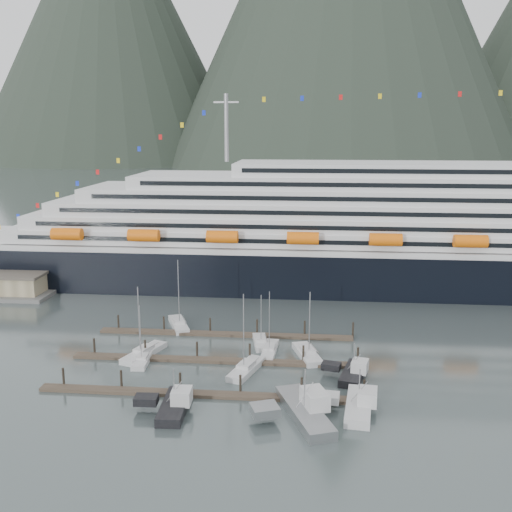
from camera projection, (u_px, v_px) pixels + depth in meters
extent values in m
plane|color=#445050|center=(241.00, 370.00, 97.07)|extent=(1600.00, 1600.00, 0.00)
cone|color=black|center=(110.00, 29.00, 670.61)|extent=(340.00, 340.00, 340.00)
cube|color=black|center=(368.00, 270.00, 147.37)|extent=(210.00, 28.00, 12.00)
cube|color=silver|center=(369.00, 244.00, 145.99)|extent=(205.80, 27.44, 1.50)
cube|color=silver|center=(391.00, 234.00, 144.96)|extent=(185.00, 26.00, 3.20)
cube|color=black|center=(398.00, 244.00, 132.24)|extent=(175.75, 0.20, 1.00)
cube|color=silver|center=(400.00, 221.00, 144.10)|extent=(180.00, 25.00, 3.20)
cube|color=black|center=(408.00, 229.00, 131.86)|extent=(171.00, 0.20, 1.00)
cube|color=silver|center=(409.00, 208.00, 143.23)|extent=(172.00, 24.00, 3.20)
cube|color=black|center=(417.00, 215.00, 131.48)|extent=(163.40, 0.20, 1.00)
cube|color=silver|center=(418.00, 195.00, 142.36)|extent=(160.00, 23.00, 3.20)
cube|color=black|center=(427.00, 200.00, 131.09)|extent=(152.00, 0.20, 1.00)
cube|color=silver|center=(428.00, 182.00, 141.52)|extent=(140.00, 22.00, 3.00)
cube|color=black|center=(437.00, 186.00, 130.74)|extent=(133.00, 0.20, 1.00)
cube|color=silver|center=(437.00, 169.00, 140.69)|extent=(95.00, 20.00, 3.00)
cube|color=black|center=(446.00, 172.00, 130.88)|extent=(90.25, 0.20, 1.00)
cylinder|color=gray|center=(226.00, 128.00, 143.38)|extent=(1.00, 1.00, 16.00)
cylinder|color=orange|center=(67.00, 234.00, 137.13)|extent=(7.00, 2.80, 2.80)
cylinder|color=orange|center=(144.00, 235.00, 135.44)|extent=(7.00, 2.80, 2.80)
cylinder|color=orange|center=(222.00, 237.00, 133.75)|extent=(7.00, 2.80, 2.80)
cylinder|color=orange|center=(303.00, 238.00, 132.05)|extent=(7.00, 2.80, 2.80)
cylinder|color=orange|center=(386.00, 240.00, 130.36)|extent=(7.00, 2.80, 2.80)
cylinder|color=orange|center=(470.00, 241.00, 128.67)|extent=(7.00, 2.80, 2.80)
cube|color=#3F3428|center=(199.00, 394.00, 87.76)|extent=(48.00, 2.00, 0.50)
cylinder|color=black|center=(64.00, 378.00, 90.56)|extent=(0.36, 0.36, 3.20)
cylinder|color=black|center=(121.00, 380.00, 89.72)|extent=(0.36, 0.36, 3.20)
cylinder|color=black|center=(180.00, 383.00, 88.87)|extent=(0.36, 0.36, 3.20)
cylinder|color=black|center=(240.00, 385.00, 88.02)|extent=(0.36, 0.36, 3.20)
cylinder|color=black|center=(302.00, 388.00, 87.17)|extent=(0.36, 0.36, 3.20)
cylinder|color=black|center=(364.00, 390.00, 86.33)|extent=(0.36, 0.36, 3.20)
cube|color=#3F3428|center=(214.00, 360.00, 100.41)|extent=(48.00, 2.00, 0.50)
cylinder|color=black|center=(94.00, 347.00, 103.21)|extent=(0.36, 0.36, 3.20)
cylinder|color=black|center=(145.00, 349.00, 102.36)|extent=(0.36, 0.36, 3.20)
cylinder|color=black|center=(197.00, 351.00, 101.51)|extent=(0.36, 0.36, 3.20)
cylinder|color=black|center=(250.00, 353.00, 100.67)|extent=(0.36, 0.36, 3.20)
cylinder|color=black|center=(303.00, 355.00, 99.82)|extent=(0.36, 0.36, 3.20)
cylinder|color=black|center=(358.00, 357.00, 98.97)|extent=(0.36, 0.36, 3.20)
cube|color=#3F3428|center=(225.00, 334.00, 113.05)|extent=(48.00, 2.00, 0.50)
cylinder|color=black|center=(118.00, 323.00, 115.85)|extent=(0.36, 0.36, 3.20)
cylinder|color=black|center=(164.00, 324.00, 115.01)|extent=(0.36, 0.36, 3.20)
cylinder|color=black|center=(210.00, 326.00, 114.16)|extent=(0.36, 0.36, 3.20)
cylinder|color=black|center=(257.00, 327.00, 113.31)|extent=(0.36, 0.36, 3.20)
cylinder|color=black|center=(305.00, 329.00, 112.46)|extent=(0.36, 0.36, 3.20)
cylinder|color=black|center=(353.00, 330.00, 111.62)|extent=(0.36, 0.36, 3.20)
cube|color=silver|center=(143.00, 361.00, 100.16)|extent=(2.79, 7.98, 1.22)
cube|color=silver|center=(142.00, 357.00, 100.00)|extent=(1.92, 2.86, 0.70)
cylinder|color=gray|center=(140.00, 333.00, 98.28)|extent=(0.14, 0.14, 9.40)
cube|color=silver|center=(144.00, 354.00, 103.06)|extent=(5.98, 10.69, 1.45)
cube|color=silver|center=(144.00, 349.00, 102.86)|extent=(3.16, 4.12, 0.83)
cylinder|color=gray|center=(139.00, 320.00, 100.76)|extent=(0.17, 0.17, 11.60)
cube|color=silver|center=(246.00, 370.00, 96.25)|extent=(5.52, 10.33, 1.47)
cube|color=silver|center=(246.00, 365.00, 96.04)|extent=(3.03, 3.95, 0.84)
cylinder|color=gray|center=(244.00, 332.00, 93.89)|extent=(0.17, 0.17, 12.34)
cube|color=silver|center=(270.00, 351.00, 104.49)|extent=(2.70, 9.46, 1.19)
cube|color=silver|center=(270.00, 347.00, 104.33)|extent=(1.87, 3.36, 0.68)
cylinder|color=gray|center=(269.00, 321.00, 102.36)|extent=(0.14, 0.14, 10.54)
cube|color=silver|center=(179.00, 326.00, 117.86)|extent=(6.26, 10.40, 1.42)
cube|color=silver|center=(179.00, 321.00, 117.67)|extent=(3.22, 4.05, 0.81)
cylinder|color=gray|center=(179.00, 292.00, 115.41)|extent=(0.16, 0.16, 12.83)
cube|color=silver|center=(261.00, 343.00, 108.18)|extent=(3.71, 8.33, 1.25)
cube|color=silver|center=(261.00, 339.00, 108.02)|extent=(2.26, 3.09, 0.72)
cylinder|color=gray|center=(261.00, 319.00, 106.35)|extent=(0.14, 0.14, 8.80)
cube|color=silver|center=(307.00, 356.00, 102.44)|extent=(5.60, 10.26, 1.53)
cube|color=silver|center=(307.00, 350.00, 102.23)|extent=(3.10, 3.94, 0.88)
cylinder|color=gray|center=(309.00, 323.00, 100.19)|extent=(0.18, 0.18, 10.84)
cube|color=black|center=(175.00, 408.00, 83.11)|extent=(3.83, 10.53, 1.89)
cube|color=black|center=(146.00, 400.00, 83.07)|extent=(3.31, 2.42, 1.13)
cube|color=silver|center=(182.00, 396.00, 82.67)|extent=(2.77, 3.23, 2.08)
cube|color=black|center=(182.00, 391.00, 82.51)|extent=(2.58, 3.01, 0.47)
cylinder|color=gray|center=(174.00, 385.00, 82.38)|extent=(0.15, 0.15, 4.73)
cube|color=#929597|center=(304.00, 414.00, 81.42)|extent=(8.73, 15.15, 2.11)
cube|color=#929597|center=(265.00, 410.00, 79.71)|extent=(4.50, 4.30, 1.27)
cube|color=silver|center=(315.00, 399.00, 81.35)|extent=(4.32, 5.18, 2.32)
cube|color=black|center=(315.00, 393.00, 81.17)|extent=(4.02, 4.83, 0.53)
cylinder|color=gray|center=(305.00, 388.00, 80.60)|extent=(0.17, 0.17, 5.27)
cube|color=silver|center=(359.00, 408.00, 83.15)|extent=(4.65, 11.64, 1.89)
cube|color=silver|center=(328.00, 398.00, 83.78)|extent=(3.47, 2.84, 1.13)
cube|color=silver|center=(367.00, 397.00, 82.53)|extent=(3.01, 3.67, 2.08)
cube|color=black|center=(368.00, 392.00, 82.37)|extent=(2.80, 3.43, 0.47)
cylinder|color=gray|center=(359.00, 385.00, 82.42)|extent=(0.15, 0.15, 4.72)
cube|color=black|center=(353.00, 375.00, 94.17)|extent=(5.27, 9.93, 1.72)
cube|color=black|center=(331.00, 366.00, 95.11)|extent=(3.34, 2.72, 1.03)
cube|color=silver|center=(360.00, 366.00, 93.51)|extent=(3.02, 3.33, 1.89)
cube|color=black|center=(360.00, 362.00, 93.37)|extent=(2.81, 3.11, 0.43)
cylinder|color=gray|center=(354.00, 357.00, 93.51)|extent=(0.14, 0.14, 4.30)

